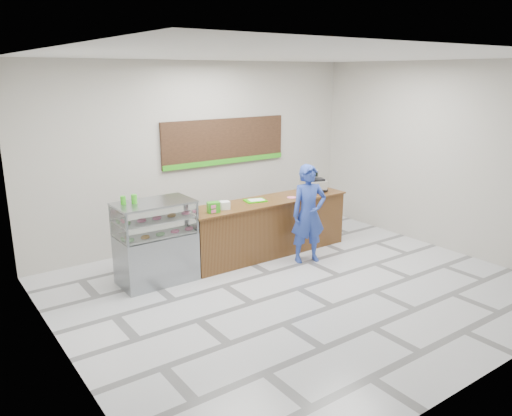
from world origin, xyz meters
TOP-DOWN VIEW (x-y plane):
  - floor at (0.00, 0.00)m, footprint 7.00×7.00m
  - back_wall at (0.00, 3.00)m, footprint 7.00×0.00m
  - ceiling at (0.00, 0.00)m, footprint 7.00×7.00m
  - sales_counter at (0.55, 1.55)m, footprint 3.26×0.76m
  - display_case at (-1.67, 1.55)m, footprint 1.22×0.72m
  - menu_board at (0.55, 2.96)m, footprint 2.80×0.06m
  - cash_register at (1.70, 1.60)m, footprint 0.54×0.55m
  - card_terminal at (1.43, 1.58)m, footprint 0.11×0.18m
  - serving_tray at (0.33, 1.62)m, footprint 0.43×0.35m
  - napkin_box at (-0.41, 1.48)m, footprint 0.19×0.19m
  - straw_cup at (-0.95, 1.51)m, footprint 0.08×0.08m
  - promo_box at (-0.68, 1.40)m, footprint 0.23×0.18m
  - donut_decal at (1.03, 1.44)m, footprint 0.17×0.17m
  - green_cup_left at (-2.11, 1.68)m, footprint 0.08×0.08m
  - green_cup_right at (-1.95, 1.64)m, footprint 0.09×0.09m
  - customer at (0.92, 0.83)m, footprint 0.74×0.60m

SIDE VIEW (x-z plane):
  - floor at x=0.00m, z-range 0.00..0.00m
  - sales_counter at x=0.55m, z-range 0.00..1.03m
  - display_case at x=-1.67m, z-range 0.01..1.34m
  - customer at x=0.92m, z-range 0.00..1.75m
  - donut_decal at x=1.03m, z-range 1.03..1.03m
  - serving_tray at x=0.33m, z-range 1.03..1.05m
  - card_terminal at x=1.43m, z-range 1.03..1.07m
  - straw_cup at x=-0.95m, z-range 1.03..1.15m
  - napkin_box at x=-0.41m, z-range 1.03..1.16m
  - promo_box at x=-0.68m, z-range 1.03..1.21m
  - cash_register at x=1.70m, z-range 0.98..1.37m
  - green_cup_left at x=-2.11m, z-range 1.33..1.46m
  - green_cup_right at x=-1.95m, z-range 1.33..1.47m
  - back_wall at x=0.00m, z-range -1.75..5.25m
  - menu_board at x=0.55m, z-range 1.48..2.38m
  - ceiling at x=0.00m, z-range 3.50..3.50m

